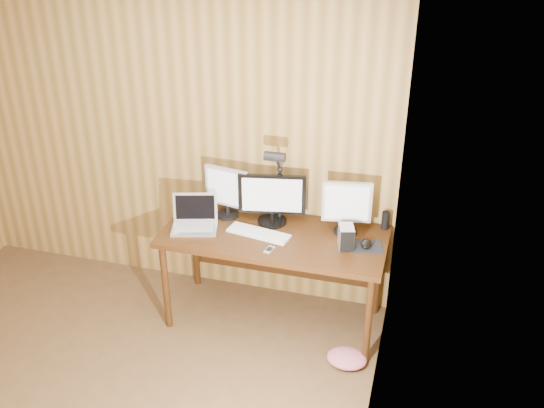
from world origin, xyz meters
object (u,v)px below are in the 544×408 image
at_px(phone, 269,250).
at_px(desk_lamp, 277,175).
at_px(mouse, 366,244).
at_px(speaker, 385,220).
at_px(monitor_center, 272,199).
at_px(monitor_right, 347,206).
at_px(keyboard, 259,233).
at_px(monitor_left, 227,191).
at_px(hard_drive, 346,237).
at_px(desk, 276,244).
at_px(laptop, 195,219).

xyz_separation_m(phone, desk_lamp, (-0.05, 0.38, 0.39)).
distance_m(mouse, speaker, 0.31).
distance_m(monitor_center, desk_lamp, 0.20).
bearing_deg(monitor_right, keyboard, -171.62).
bearing_deg(monitor_center, monitor_left, 168.04).
distance_m(phone, desk_lamp, 0.54).
distance_m(monitor_left, hard_drive, 0.96).
bearing_deg(mouse, desk, 167.15).
height_order(keyboard, phone, keyboard).
height_order(monitor_center, hard_drive, monitor_center).
height_order(hard_drive, desk_lamp, desk_lamp).
relative_size(hard_drive, desk_lamp, 0.26).
bearing_deg(mouse, monitor_right, 130.02).
relative_size(monitor_left, hard_drive, 2.37).
height_order(desk, keyboard, keyboard).
relative_size(monitor_center, phone, 4.96).
bearing_deg(desk_lamp, laptop, -156.65).
xyz_separation_m(desk, monitor_right, (0.48, 0.09, 0.33)).
bearing_deg(monitor_left, phone, -31.11).
xyz_separation_m(monitor_left, speaker, (1.16, 0.13, -0.14)).
distance_m(monitor_left, keyboard, 0.41).
height_order(laptop, speaker, laptop).
xyz_separation_m(hard_drive, speaker, (0.23, 0.33, -0.01)).
bearing_deg(keyboard, monitor_center, 87.06).
bearing_deg(desk_lamp, keyboard, -110.00).
bearing_deg(keyboard, desk_lamp, 76.45).
bearing_deg(monitor_right, phone, -149.98).
bearing_deg(phone, laptop, 175.29).
relative_size(monitor_center, laptop, 1.28).
xyz_separation_m(phone, speaker, (0.72, 0.52, 0.06)).
xyz_separation_m(monitor_left, keyboard, (0.30, -0.20, -0.20)).
relative_size(laptop, desk_lamp, 0.60).
bearing_deg(speaker, hard_drive, -125.22).
height_order(monitor_center, desk_lamp, desk_lamp).
height_order(monitor_right, hard_drive, monitor_right).
bearing_deg(mouse, desk_lamp, 160.00).
bearing_deg(monitor_center, speaker, -1.36).
relative_size(monitor_right, desk_lamp, 0.63).
distance_m(monitor_left, desk_lamp, 0.43).
distance_m(desk, mouse, 0.67).
relative_size(monitor_right, speaker, 2.95).
relative_size(desk, desk_lamp, 2.53).
bearing_deg(desk_lamp, monitor_left, -177.47).
height_order(monitor_center, keyboard, monitor_center).
height_order(desk, phone, phone).
xyz_separation_m(monitor_left, monitor_right, (0.89, -0.00, 0.00)).
distance_m(monitor_right, speaker, 0.33).
relative_size(keyboard, speaker, 3.53).
bearing_deg(phone, mouse, 31.08).
relative_size(monitor_right, laptop, 1.04).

